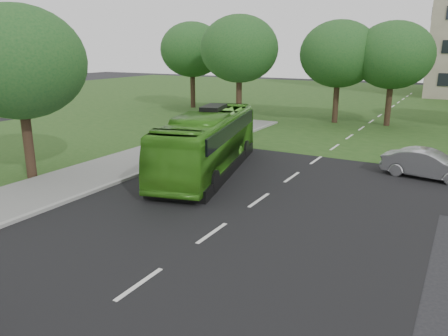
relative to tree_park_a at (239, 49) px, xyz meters
name	(u,v)px	position (x,y,z in m)	size (l,w,h in m)	color
ground	(180,256)	(11.03, -25.37, -6.29)	(160.00, 160.00, 0.00)	black
street_surfaces	(347,134)	(10.65, -2.62, -6.27)	(120.00, 120.00, 0.15)	black
tree_park_a	(239,49)	(0.00, 0.00, 0.00)	(6.98, 6.98, 9.27)	black
tree_park_b	(339,54)	(8.27, 2.47, -0.41)	(6.65, 6.65, 8.72)	black
tree_park_c	(393,55)	(12.57, 3.07, -0.48)	(6.45, 6.45, 8.56)	black
tree_park_f	(192,50)	(-8.19, 4.80, -0.10)	(6.82, 6.82, 9.10)	black
tree_side_near	(18,63)	(-0.55, -21.90, -0.55)	(6.37, 6.37, 8.46)	black
bus	(208,142)	(6.63, -16.39, -4.71)	(2.66, 11.36, 3.16)	#3E8E1D
sedan	(428,164)	(17.06, -12.07, -5.57)	(1.54, 4.40, 1.45)	#ABACB0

